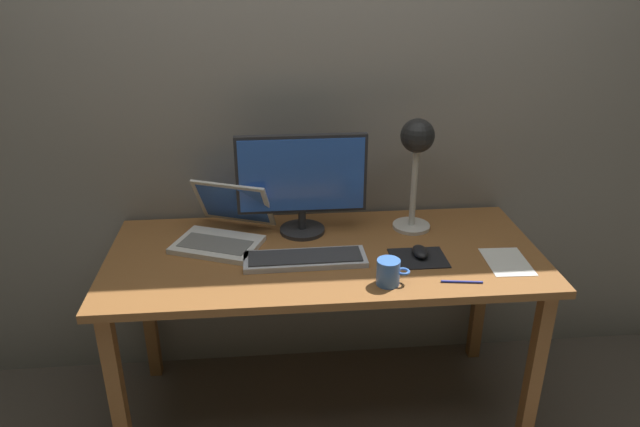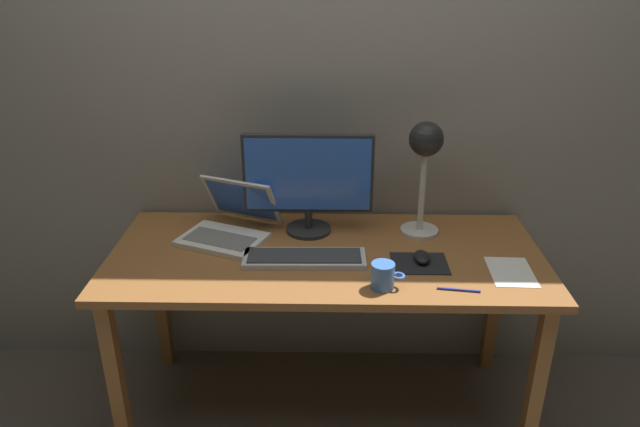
{
  "view_description": "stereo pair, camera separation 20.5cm",
  "coord_description": "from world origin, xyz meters",
  "px_view_note": "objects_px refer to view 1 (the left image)",
  "views": [
    {
      "loc": [
        -0.19,
        -1.92,
        1.76
      ],
      "look_at": [
        -0.02,
        -0.05,
        0.92
      ],
      "focal_mm": 33.02,
      "sensor_mm": 36.0,
      "label": 1
    },
    {
      "loc": [
        0.02,
        -1.93,
        1.76
      ],
      "look_at": [
        -0.02,
        -0.05,
        0.92
      ],
      "focal_mm": 33.02,
      "sensor_mm": 36.0,
      "label": 2
    }
  ],
  "objects_px": {
    "desk_lamp": "(417,151)",
    "coffee_mug": "(389,272)",
    "mouse": "(420,252)",
    "laptop": "(225,224)",
    "pen": "(462,282)",
    "monitor": "(302,179)",
    "keyboard_main": "(305,259)"
  },
  "relations": [
    {
      "from": "desk_lamp",
      "to": "coffee_mug",
      "type": "distance_m",
      "value": 0.54
    },
    {
      "from": "mouse",
      "to": "laptop",
      "type": "bearing_deg",
      "value": 163.48
    },
    {
      "from": "mouse",
      "to": "coffee_mug",
      "type": "distance_m",
      "value": 0.24
    },
    {
      "from": "laptop",
      "to": "pen",
      "type": "height_order",
      "value": "laptop"
    },
    {
      "from": "monitor",
      "to": "laptop",
      "type": "bearing_deg",
      "value": -173.73
    },
    {
      "from": "monitor",
      "to": "desk_lamp",
      "type": "relative_size",
      "value": 1.11
    },
    {
      "from": "desk_lamp",
      "to": "laptop",
      "type": "bearing_deg",
      "value": -177.64
    },
    {
      "from": "pen",
      "to": "monitor",
      "type": "bearing_deg",
      "value": 139.22
    },
    {
      "from": "keyboard_main",
      "to": "pen",
      "type": "xyz_separation_m",
      "value": [
        0.52,
        -0.19,
        -0.01
      ]
    },
    {
      "from": "coffee_mug",
      "to": "pen",
      "type": "bearing_deg",
      "value": -3.73
    },
    {
      "from": "keyboard_main",
      "to": "laptop",
      "type": "height_order",
      "value": "laptop"
    },
    {
      "from": "mouse",
      "to": "desk_lamp",
      "type": "bearing_deg",
      "value": 84.24
    },
    {
      "from": "laptop",
      "to": "pen",
      "type": "xyz_separation_m",
      "value": [
        0.81,
        -0.41,
        -0.06
      ]
    },
    {
      "from": "desk_lamp",
      "to": "pen",
      "type": "relative_size",
      "value": 3.21
    },
    {
      "from": "keyboard_main",
      "to": "pen",
      "type": "bearing_deg",
      "value": -20.57
    },
    {
      "from": "coffee_mug",
      "to": "desk_lamp",
      "type": "bearing_deg",
      "value": 67.16
    },
    {
      "from": "monitor",
      "to": "mouse",
      "type": "bearing_deg",
      "value": -30.53
    },
    {
      "from": "desk_lamp",
      "to": "pen",
      "type": "distance_m",
      "value": 0.55
    },
    {
      "from": "laptop",
      "to": "desk_lamp",
      "type": "relative_size",
      "value": 0.92
    },
    {
      "from": "mouse",
      "to": "coffee_mug",
      "type": "xyz_separation_m",
      "value": [
        -0.15,
        -0.18,
        0.02
      ]
    },
    {
      "from": "keyboard_main",
      "to": "pen",
      "type": "relative_size",
      "value": 3.16
    },
    {
      "from": "monitor",
      "to": "keyboard_main",
      "type": "xyz_separation_m",
      "value": [
        -0.01,
        -0.25,
        -0.21
      ]
    },
    {
      "from": "keyboard_main",
      "to": "desk_lamp",
      "type": "xyz_separation_m",
      "value": [
        0.45,
        0.24,
        0.31
      ]
    },
    {
      "from": "keyboard_main",
      "to": "coffee_mug",
      "type": "xyz_separation_m",
      "value": [
        0.27,
        -0.18,
        0.03
      ]
    },
    {
      "from": "keyboard_main",
      "to": "laptop",
      "type": "xyz_separation_m",
      "value": [
        -0.29,
        0.21,
        0.05
      ]
    },
    {
      "from": "laptop",
      "to": "mouse",
      "type": "relative_size",
      "value": 4.33
    },
    {
      "from": "keyboard_main",
      "to": "coffee_mug",
      "type": "bearing_deg",
      "value": -33.56
    },
    {
      "from": "coffee_mug",
      "to": "pen",
      "type": "xyz_separation_m",
      "value": [
        0.25,
        -0.02,
        -0.04
      ]
    },
    {
      "from": "laptop",
      "to": "desk_lamp",
      "type": "bearing_deg",
      "value": 2.36
    },
    {
      "from": "keyboard_main",
      "to": "desk_lamp",
      "type": "relative_size",
      "value": 0.98
    },
    {
      "from": "monitor",
      "to": "mouse",
      "type": "distance_m",
      "value": 0.52
    },
    {
      "from": "keyboard_main",
      "to": "pen",
      "type": "height_order",
      "value": "keyboard_main"
    }
  ]
}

